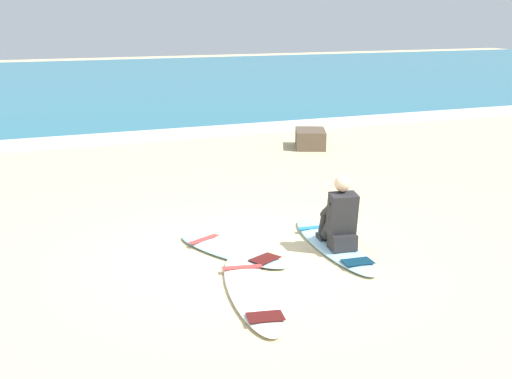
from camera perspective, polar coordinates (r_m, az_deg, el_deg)
The scene contains 8 objects.
ground_plane at distance 8.42m, azimuth -0.95°, elevation -5.68°, with size 80.00×80.00×0.00m, color beige.
sea at distance 29.86m, azimuth -17.44°, elevation 8.62°, with size 80.00×28.00×0.10m, color teal.
breaking_foam at distance 16.40m, azimuth -12.31°, elevation 4.35°, with size 80.00×0.90×0.11m, color white.
surfboard_main at distance 8.75m, azimuth 6.66°, elevation -4.74°, with size 0.76×2.35×0.08m.
surfer_seated at distance 8.48m, azimuth 7.22°, elevation -2.53°, with size 0.45×0.75×0.95m.
surfboard_spare_near at distance 7.29m, azimuth -0.35°, elevation -8.74°, with size 0.97×2.30×0.08m.
surfboard_spare_far at distance 8.49m, azimuth -2.14°, elevation -5.26°, with size 1.22×1.85×0.08m.
shoreline_rock at distance 15.17m, azimuth 4.69°, elevation 4.38°, with size 1.00×0.66×0.41m, color brown.
Camera 1 is at (-2.96, -7.31, 2.96)m, focal length 46.51 mm.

